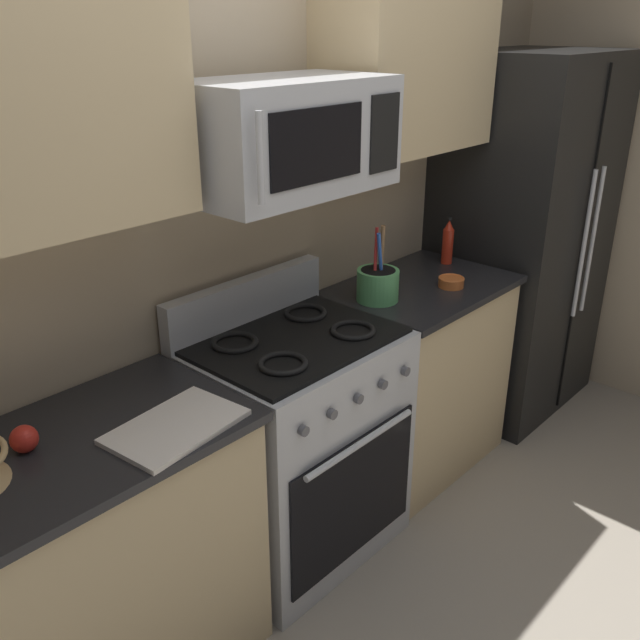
# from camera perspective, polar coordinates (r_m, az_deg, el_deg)

# --- Properties ---
(ground_plane) EXTENTS (16.00, 16.00, 0.00)m
(ground_plane) POSITION_cam_1_polar(r_m,az_deg,el_deg) (2.75, 8.12, -23.07)
(ground_plane) COLOR gray
(wall_back) EXTENTS (8.00, 0.10, 2.60)m
(wall_back) POSITION_cam_1_polar(r_m,az_deg,el_deg) (2.64, -7.86, 8.16)
(wall_back) COLOR tan
(wall_back) RESTS_ON ground
(counter_left) EXTENTS (0.93, 0.58, 0.91)m
(counter_left) POSITION_cam_1_polar(r_m,az_deg,el_deg) (2.35, -17.44, -18.59)
(counter_left) COLOR tan
(counter_left) RESTS_ON ground
(range_oven) EXTENTS (0.76, 0.62, 1.09)m
(range_oven) POSITION_cam_1_polar(r_m,az_deg,el_deg) (2.74, -1.96, -10.09)
(range_oven) COLOR #B2B5BA
(range_oven) RESTS_ON ground
(counter_right) EXTENTS (0.84, 0.58, 0.91)m
(counter_right) POSITION_cam_1_polar(r_m,az_deg,el_deg) (3.29, 7.98, -4.48)
(counter_right) COLOR tan
(counter_right) RESTS_ON ground
(refrigerator) EXTENTS (0.88, 0.69, 1.86)m
(refrigerator) POSITION_cam_1_polar(r_m,az_deg,el_deg) (3.82, 16.22, 6.48)
(refrigerator) COLOR black
(refrigerator) RESTS_ON ground
(microwave) EXTENTS (0.73, 0.44, 0.36)m
(microwave) POSITION_cam_1_polar(r_m,az_deg,el_deg) (2.32, -2.82, 14.90)
(microwave) COLOR #B2B5BA
(upper_cabinets_right) EXTENTS (0.83, 0.34, 0.71)m
(upper_cabinets_right) POSITION_cam_1_polar(r_m,az_deg,el_deg) (3.00, 7.26, 20.47)
(upper_cabinets_right) COLOR tan
(utensil_crock) EXTENTS (0.18, 0.18, 0.33)m
(utensil_crock) POSITION_cam_1_polar(r_m,az_deg,el_deg) (2.88, 4.78, 3.01)
(utensil_crock) COLOR #59AD66
(utensil_crock) RESTS_ON counter_right
(apple_loose) EXTENTS (0.08, 0.08, 0.08)m
(apple_loose) POSITION_cam_1_polar(r_m,az_deg,el_deg) (2.06, -23.20, -8.99)
(apple_loose) COLOR red
(apple_loose) RESTS_ON counter_left
(cutting_board) EXTENTS (0.40, 0.28, 0.02)m
(cutting_board) POSITION_cam_1_polar(r_m,az_deg,el_deg) (2.05, -11.80, -8.59)
(cutting_board) COLOR silver
(cutting_board) RESTS_ON counter_left
(bottle_hot_sauce) EXTENTS (0.05, 0.05, 0.23)m
(bottle_hot_sauce) POSITION_cam_1_polar(r_m,az_deg,el_deg) (3.37, 10.49, 6.33)
(bottle_hot_sauce) COLOR red
(bottle_hot_sauce) RESTS_ON counter_right
(prep_bowl) EXTENTS (0.11, 0.11, 0.04)m
(prep_bowl) POSITION_cam_1_polar(r_m,az_deg,el_deg) (3.09, 10.76, 3.12)
(prep_bowl) COLOR #D1662D
(prep_bowl) RESTS_ON counter_right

